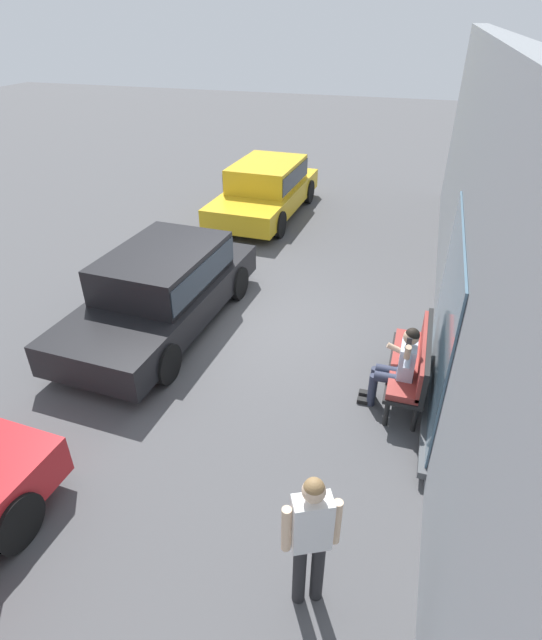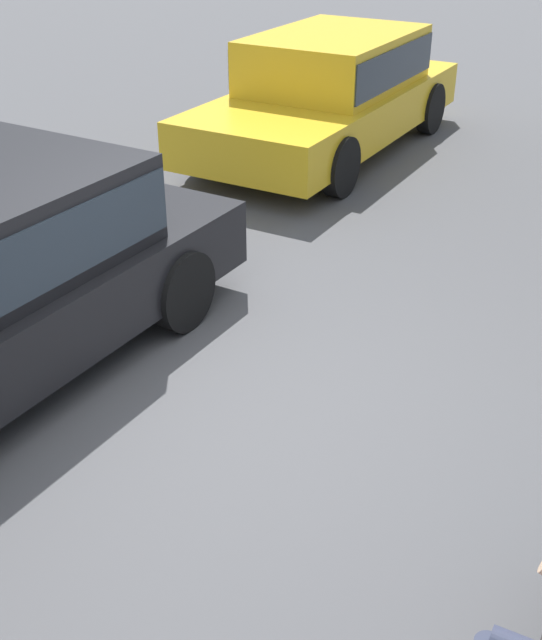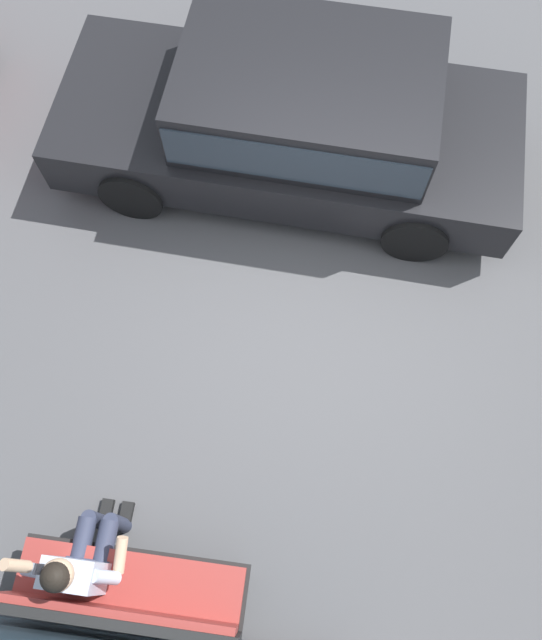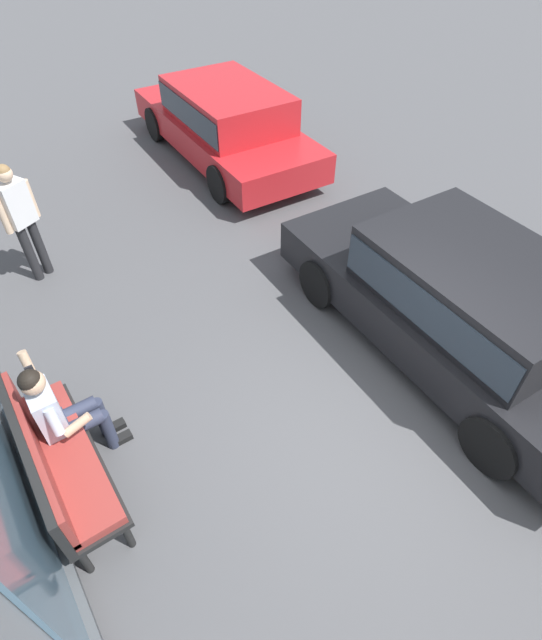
{
  "view_description": "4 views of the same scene",
  "coord_description": "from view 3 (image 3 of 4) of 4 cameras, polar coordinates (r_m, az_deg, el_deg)",
  "views": [
    {
      "loc": [
        7.5,
        2.6,
        5.06
      ],
      "look_at": [
        1.15,
        0.65,
        0.92
      ],
      "focal_mm": 28.0,
      "sensor_mm": 36.0,
      "label": 1
    },
    {
      "loc": [
        3.73,
        2.6,
        3.24
      ],
      "look_at": [
        0.25,
        0.74,
        1.02
      ],
      "focal_mm": 45.0,
      "sensor_mm": 36.0,
      "label": 2
    },
    {
      "loc": [
        0.09,
        2.6,
        5.73
      ],
      "look_at": [
        0.34,
        0.68,
        1.04
      ],
      "focal_mm": 35.0,
      "sensor_mm": 36.0,
      "label": 3
    },
    {
      "loc": [
        -1.89,
        2.6,
        4.62
      ],
      "look_at": [
        1.04,
        0.6,
        1.18
      ],
      "focal_mm": 28.0,
      "sensor_mm": 36.0,
      "label": 4
    }
  ],
  "objects": [
    {
      "name": "ground_plane",
      "position": [
        6.3,
        3.91,
        1.65
      ],
      "size": [
        60.0,
        60.0,
        0.0
      ],
      "primitive_type": "plane",
      "color": "#4C4C4F"
    },
    {
      "name": "bench",
      "position": [
        5.24,
        -13.18,
        -23.62
      ],
      "size": [
        1.8,
        0.55,
        1.04
      ],
      "color": "black",
      "rests_on": "ground_plane"
    },
    {
      "name": "person_on_phone",
      "position": [
        5.19,
        -16.84,
        -20.3
      ],
      "size": [
        0.73,
        0.74,
        1.38
      ],
      "color": "#2D3347",
      "rests_on": "ground_plane"
    },
    {
      "name": "parked_car_mid",
      "position": [
        6.52,
        2.29,
        18.24
      ],
      "size": [
        4.76,
        2.14,
        1.45
      ],
      "color": "black",
      "rests_on": "ground_plane"
    }
  ]
}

